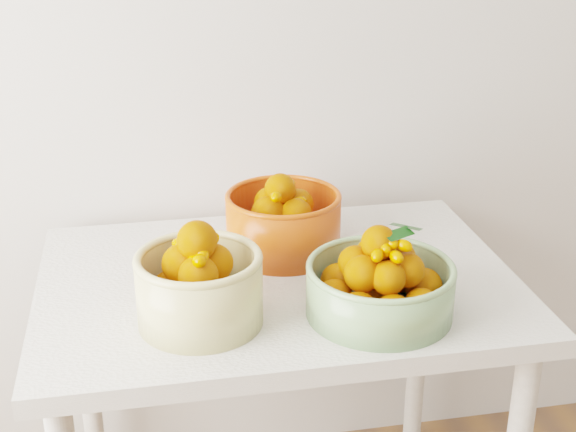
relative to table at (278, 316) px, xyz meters
name	(u,v)px	position (x,y,z in m)	size (l,w,h in m)	color
table	(278,316)	(0.00, 0.00, 0.00)	(1.00, 0.70, 0.75)	silver
bowl_cream	(199,285)	(-0.18, -0.16, 0.17)	(0.31, 0.31, 0.21)	#D3C383
bowl_green	(380,285)	(0.17, -0.19, 0.16)	(0.37, 0.37, 0.18)	#82A873
bowl_orange	(283,221)	(0.03, 0.12, 0.17)	(0.27, 0.27, 0.19)	#E13F12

